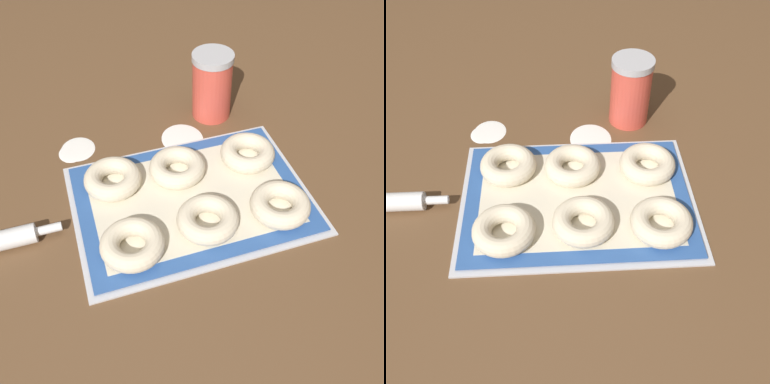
# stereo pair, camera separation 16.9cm
# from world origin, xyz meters

# --- Properties ---
(ground_plane) EXTENTS (2.80, 2.80, 0.00)m
(ground_plane) POSITION_xyz_m (0.00, 0.00, 0.00)
(ground_plane) COLOR brown
(baking_tray) EXTENTS (0.50, 0.36, 0.01)m
(baking_tray) POSITION_xyz_m (0.01, -0.00, 0.00)
(baking_tray) COLOR silver
(baking_tray) RESTS_ON ground_plane
(baking_mat) EXTENTS (0.48, 0.34, 0.00)m
(baking_mat) POSITION_xyz_m (0.01, -0.00, 0.01)
(baking_mat) COLOR #2D569E
(baking_mat) RESTS_ON baking_tray
(bagel_front_left) EXTENTS (0.13, 0.13, 0.04)m
(bagel_front_left) POSITION_xyz_m (-0.14, -0.10, 0.03)
(bagel_front_left) COLOR beige
(bagel_front_left) RESTS_ON baking_mat
(bagel_front_center) EXTENTS (0.13, 0.13, 0.04)m
(bagel_front_center) POSITION_xyz_m (0.01, -0.08, 0.03)
(bagel_front_center) COLOR beige
(bagel_front_center) RESTS_ON baking_mat
(bagel_front_right) EXTENTS (0.13, 0.13, 0.04)m
(bagel_front_right) POSITION_xyz_m (0.17, -0.09, 0.03)
(bagel_front_right) COLOR beige
(bagel_front_right) RESTS_ON baking_mat
(bagel_back_left) EXTENTS (0.13, 0.13, 0.04)m
(bagel_back_left) POSITION_xyz_m (-0.14, 0.09, 0.03)
(bagel_back_left) COLOR beige
(bagel_back_left) RESTS_ON baking_mat
(bagel_back_center) EXTENTS (0.13, 0.13, 0.04)m
(bagel_back_center) POSITION_xyz_m (0.00, 0.08, 0.03)
(bagel_back_center) COLOR beige
(bagel_back_center) RESTS_ON baking_mat
(bagel_back_right) EXTENTS (0.13, 0.13, 0.04)m
(bagel_back_right) POSITION_xyz_m (0.17, 0.07, 0.03)
(bagel_back_right) COLOR beige
(bagel_back_right) RESTS_ON baking_mat
(flour_canister) EXTENTS (0.10, 0.10, 0.17)m
(flour_canister) POSITION_xyz_m (0.15, 0.28, 0.09)
(flour_canister) COLOR #DB4C3D
(flour_canister) RESTS_ON ground_plane
(flour_patch_near) EXTENTS (0.08, 0.09, 0.00)m
(flour_patch_near) POSITION_xyz_m (-0.20, 0.24, 0.00)
(flour_patch_near) COLOR white
(flour_patch_near) RESTS_ON ground_plane
(flour_patch_far) EXTENTS (0.06, 0.07, 0.00)m
(flour_patch_far) POSITION_xyz_m (-0.22, 0.24, 0.00)
(flour_patch_far) COLOR white
(flour_patch_far) RESTS_ON ground_plane
(flour_patch_side) EXTENTS (0.10, 0.11, 0.00)m
(flour_patch_side) POSITION_xyz_m (0.05, 0.20, 0.00)
(flour_patch_side) COLOR white
(flour_patch_side) RESTS_ON ground_plane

